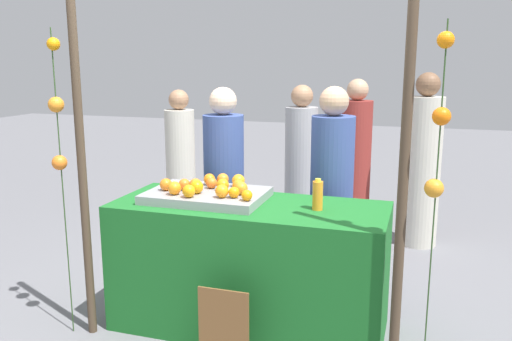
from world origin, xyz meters
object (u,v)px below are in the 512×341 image
object	(u,v)px
orange_1	(238,186)
juice_bottle	(318,195)
vendor_right	(331,201)
orange_0	(184,184)
stall_counter	(249,266)
vendor_left	(224,195)
chalkboard_sign	(224,330)

from	to	relation	value
orange_1	juice_bottle	bearing A→B (deg)	-7.19
orange_1	vendor_right	xyz separation A→B (m)	(0.54, 0.61, -0.22)
orange_0	stall_counter	bearing A→B (deg)	-0.14
stall_counter	vendor_left	bearing A→B (deg)	123.59
orange_0	orange_1	distance (m)	0.38
orange_0	chalkboard_sign	distance (m)	1.04
orange_0	juice_bottle	bearing A→B (deg)	0.26
stall_counter	orange_0	size ratio (longest dim) A/B	22.59
orange_1	vendor_right	size ratio (longest dim) A/B	0.05
orange_1	vendor_left	world-z (taller)	vendor_left
vendor_left	vendor_right	bearing A→B (deg)	1.99
chalkboard_sign	orange_1	bearing A→B (deg)	101.55
orange_0	vendor_left	bearing A→B (deg)	86.48
orange_1	juice_bottle	size ratio (longest dim) A/B	0.41
orange_0	vendor_left	xyz separation A→B (m)	(0.04, 0.65, -0.23)
juice_bottle	chalkboard_sign	distance (m)	1.01
orange_0	juice_bottle	size ratio (longest dim) A/B	0.40
stall_counter	chalkboard_sign	world-z (taller)	stall_counter
orange_1	chalkboard_sign	xyz separation A→B (m)	(0.13, -0.62, -0.74)
juice_bottle	orange_0	bearing A→B (deg)	-179.74
orange_0	vendor_right	world-z (taller)	vendor_right
juice_bottle	vendor_right	bearing A→B (deg)	92.04
juice_bottle	chalkboard_sign	bearing A→B (deg)	-128.48
stall_counter	orange_1	world-z (taller)	orange_1
chalkboard_sign	vendor_left	distance (m)	1.38
stall_counter	orange_0	distance (m)	0.72
chalkboard_sign	stall_counter	bearing A→B (deg)	92.40
orange_1	vendor_left	bearing A→B (deg)	119.74
juice_bottle	chalkboard_sign	world-z (taller)	juice_bottle
juice_bottle	vendor_right	distance (m)	0.71
vendor_left	orange_1	bearing A→B (deg)	-60.26
orange_1	juice_bottle	world-z (taller)	juice_bottle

